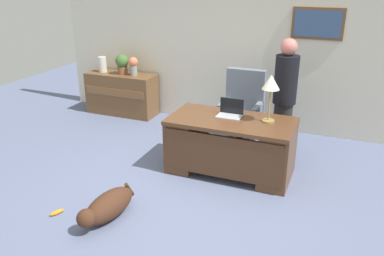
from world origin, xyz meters
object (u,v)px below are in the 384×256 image
person_standing (284,98)px  dog_lying (107,207)px  armchair (242,112)px  vase_with_flowers (133,65)px  credenza (122,94)px  dog_toy_bone (57,212)px  potted_plant (122,63)px  desk (230,145)px  desk_lamp (271,85)px  laptop (230,112)px  vase_empty (102,64)px

person_standing → dog_lying: 2.82m
armchair → vase_with_flowers: (-2.18, 0.48, 0.45)m
credenza → dog_toy_bone: bearing=-70.9°
dog_toy_bone → potted_plant: bearing=108.3°
desk → potted_plant: size_ratio=4.50×
armchair → desk_lamp: desk_lamp is taller
armchair → desk_lamp: 1.31m
armchair → laptop: armchair is taller
credenza → dog_lying: (1.68, -3.06, -0.23)m
vase_with_flowers → dog_toy_bone: (0.83, -3.21, -0.93)m
laptop → potted_plant: potted_plant is taller
dog_toy_bone → armchair: bearing=63.6°
vase_empty → potted_plant: (0.43, 0.00, 0.06)m
desk → vase_with_flowers: bearing=146.8°
desk_lamp → vase_empty: (-3.43, 1.39, -0.32)m
desk → dog_lying: (-0.91, -1.55, -0.25)m
vase_empty → desk: bearing=-27.0°
desk → credenza: 3.00m
person_standing → vase_with_flowers: size_ratio=5.20×
armchair → dog_lying: (-0.78, -2.58, -0.35)m
armchair → dog_toy_bone: 3.08m
laptop → desk: bearing=-69.4°
vase_with_flowers → desk_lamp: bearing=-26.7°
credenza → potted_plant: size_ratio=3.66×
armchair → dog_lying: bearing=-106.7°
potted_plant → dog_toy_bone: potted_plant is taller
credenza → dog_toy_bone: credenza is taller
desk → dog_lying: size_ratio=1.86×
credenza → armchair: bearing=-10.9°
vase_empty → potted_plant: 0.43m
laptop → desk_lamp: (0.51, -0.03, 0.42)m
potted_plant → person_standing: bearing=-13.7°
armchair → laptop: (0.08, -0.89, 0.31)m
credenza → vase_with_flowers: vase_with_flowers is taller
vase_empty → desk_lamp: bearing=-22.1°
desk → vase_empty: 3.38m
person_standing → vase_empty: bearing=167.9°
dog_lying → desk_lamp: size_ratio=1.43×
credenza → laptop: laptop is taller
desk → desk_lamp: bearing=14.8°
laptop → vase_with_flowers: (-2.26, 1.37, 0.14)m
dog_toy_bone → vase_empty: bearing=114.9°
dog_lying → desk_lamp: desk_lamp is taller
desk → potted_plant: bearing=149.3°
desk → dog_lying: 1.81m
desk → laptop: size_ratio=5.07×
armchair → laptop: size_ratio=3.59×
armchair → dog_toy_bone: armchair is taller
armchair → potted_plant: (-2.41, 0.48, 0.46)m
vase_with_flowers → person_standing: bearing=-14.8°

